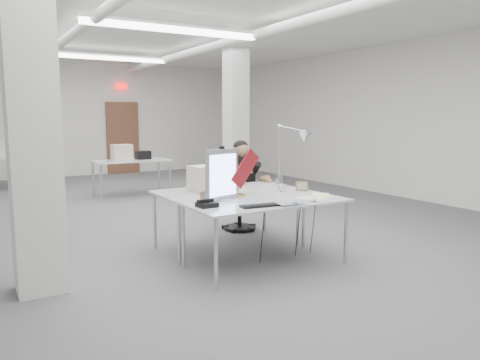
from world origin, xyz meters
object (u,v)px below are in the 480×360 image
object	(u,v)px
office_chair	(240,196)
bankers_lamp	(238,182)
seated_person	(241,170)
laptop	(295,204)
desk_main	(266,202)
desk_phone	(207,205)
architect_lamp	(290,153)
beige_monitor	(205,179)
monitor	(222,175)

from	to	relation	value
office_chair	bankers_lamp	xyz separation A→B (m)	(-0.73, -1.21, 0.42)
seated_person	laptop	bearing A→B (deg)	-103.67
desk_main	bankers_lamp	xyz separation A→B (m)	(-0.12, 0.42, 0.18)
desk_phone	architect_lamp	distance (m)	1.79
desk_phone	desk_main	bearing A→B (deg)	-2.79
desk_main	beige_monitor	world-z (taller)	beige_monitor
bankers_lamp	desk_main	bearing A→B (deg)	-58.15
desk_main	beige_monitor	distance (m)	0.98
bankers_lamp	monitor	bearing A→B (deg)	-136.14
architect_lamp	office_chair	bearing A→B (deg)	99.23
laptop	architect_lamp	world-z (taller)	architect_lamp
desk_main	architect_lamp	bearing A→B (deg)	40.10
beige_monitor	laptop	bearing A→B (deg)	-79.32
desk_main	seated_person	distance (m)	1.70
desk_main	laptop	size ratio (longest dim) A/B	5.48
monitor	bankers_lamp	distance (m)	0.36
office_chair	seated_person	distance (m)	0.40
monitor	desk_phone	bearing A→B (deg)	-157.42
office_chair	desk_phone	xyz separation A→B (m)	(-1.35, -1.62, 0.27)
seated_person	beige_monitor	xyz separation A→B (m)	(-0.92, -0.67, 0.02)
architect_lamp	seated_person	bearing A→B (deg)	100.04
monitor	architect_lamp	bearing A→B (deg)	3.43
seated_person	desk_phone	distance (m)	2.07
beige_monitor	office_chair	bearing A→B (deg)	31.38
laptop	desk_phone	distance (m)	0.92
desk_phone	beige_monitor	world-z (taller)	beige_monitor
monitor	desk_phone	xyz separation A→B (m)	(-0.32, -0.25, -0.26)
desk_main	seated_person	size ratio (longest dim) A/B	1.88
desk_main	desk_phone	world-z (taller)	desk_phone
office_chair	architect_lamp	distance (m)	1.17
monitor	beige_monitor	world-z (taller)	monitor
desk_main	architect_lamp	size ratio (longest dim) A/B	2.01
seated_person	desk_phone	size ratio (longest dim) A/B	4.97
office_chair	laptop	bearing A→B (deg)	-103.32
office_chair	laptop	xyz separation A→B (m)	(-0.52, -2.03, 0.26)
desk_main	monitor	size ratio (longest dim) A/B	3.13
seated_person	laptop	xyz separation A→B (m)	(-0.52, -1.98, -0.13)
monitor	beige_monitor	size ratio (longest dim) A/B	1.69
beige_monitor	desk_main	bearing A→B (deg)	-77.50
beige_monitor	architect_lamp	bearing A→B (deg)	-15.92
desk_main	office_chair	xyz separation A→B (m)	(0.61, 1.63, -0.24)
architect_lamp	desk_main	bearing A→B (deg)	-145.29
laptop	bankers_lamp	distance (m)	0.86
desk_main	laptop	xyz separation A→B (m)	(0.09, -0.40, 0.03)
seated_person	architect_lamp	xyz separation A→B (m)	(0.24, -0.86, 0.30)
desk_main	bankers_lamp	size ratio (longest dim) A/B	5.42
desk_phone	architect_lamp	world-z (taller)	architect_lamp
seated_person	bankers_lamp	xyz separation A→B (m)	(-0.73, -1.16, 0.02)
seated_person	beige_monitor	size ratio (longest dim) A/B	2.80
desk_main	office_chair	size ratio (longest dim) A/B	1.78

